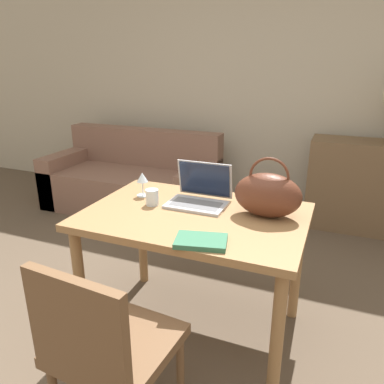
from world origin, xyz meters
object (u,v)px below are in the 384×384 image
(drinking_glass, at_px, (152,197))
(handbag, at_px, (268,195))
(chair, at_px, (105,346))
(couch, at_px, (133,182))
(wine_glass, at_px, (142,179))
(laptop, at_px, (200,193))

(drinking_glass, distance_m, handbag, 0.65)
(drinking_glass, bearing_deg, chair, -75.04)
(handbag, bearing_deg, couch, 139.22)
(drinking_glass, distance_m, wine_glass, 0.17)
(handbag, bearing_deg, chair, -114.82)
(couch, distance_m, handbag, 2.35)
(chair, height_order, laptop, laptop)
(laptop, relative_size, handbag, 0.94)
(drinking_glass, relative_size, wine_glass, 0.62)
(handbag, bearing_deg, drinking_glass, -172.59)
(laptop, distance_m, wine_glass, 0.37)
(chair, height_order, wine_glass, wine_glass)
(chair, height_order, couch, chair)
(couch, relative_size, handbag, 5.10)
(drinking_glass, height_order, wine_glass, wine_glass)
(wine_glass, bearing_deg, drinking_glass, -42.18)
(chair, relative_size, handbag, 2.49)
(laptop, xyz_separation_m, wine_glass, (-0.36, -0.03, 0.04))
(handbag, bearing_deg, laptop, 172.39)
(couch, relative_size, drinking_glass, 19.66)
(couch, distance_m, laptop, 2.02)
(wine_glass, height_order, handbag, handbag)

